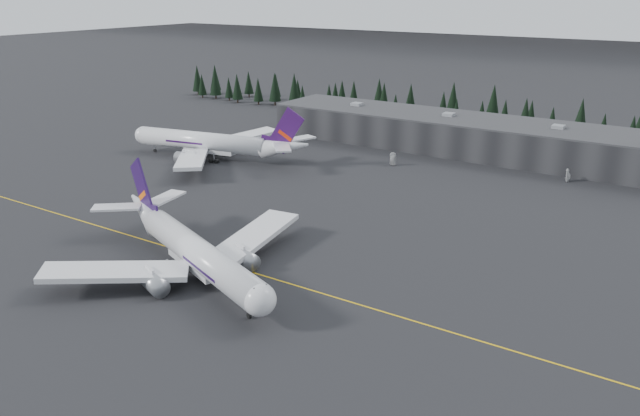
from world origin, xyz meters
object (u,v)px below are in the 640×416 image
Objects in this scene: jet_parked at (217,143)px; gse_vehicle_b at (568,179)px; terminal at (473,135)px; gse_vehicle_a at (393,163)px; jet_main at (189,247)px.

jet_parked is 16.48× the size of gse_vehicle_b.
gse_vehicle_a is at bearing -116.61° from terminal.
gse_vehicle_b is (54.33, 113.80, -4.85)m from jet_main.
gse_vehicle_a is 1.09× the size of gse_vehicle_b.
jet_main is at bearing -96.55° from terminal.
jet_parked is at bearing -140.83° from terminal.
jet_parked reaches higher than gse_vehicle_a.
terminal is 2.47× the size of jet_main.
terminal reaches higher than gse_vehicle_b.
jet_parked is at bearing 149.39° from jet_main.
terminal is 94.61m from jet_parked.
jet_parked reaches higher than gse_vehicle_b.
terminal is 34.53× the size of gse_vehicle_a.
gse_vehicle_a is at bearing -165.77° from jet_parked.
jet_parked is (-58.00, 73.82, 0.30)m from jet_main.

